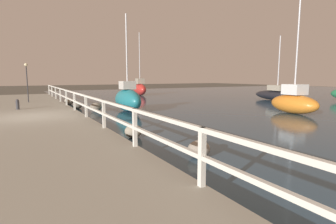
{
  "coord_description": "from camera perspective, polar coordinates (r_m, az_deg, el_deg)",
  "views": [
    {
      "loc": [
        -0.31,
        -13.72,
        2.15
      ],
      "look_at": [
        5.31,
        -3.72,
        0.61
      ],
      "focal_mm": 28.0,
      "sensor_mm": 36.0,
      "label": 1
    }
  ],
  "objects": [
    {
      "name": "boulder_water_edge",
      "position": [
        21.98,
        -20.71,
        2.24
      ],
      "size": [
        0.72,
        0.64,
        0.54
      ],
      "color": "gray",
      "rests_on": "ground"
    },
    {
      "name": "ground_plane",
      "position": [
        13.89,
        -27.71,
        -2.14
      ],
      "size": [
        120.0,
        120.0,
        0.0
      ],
      "primitive_type": "plane",
      "color": "#4C473D"
    },
    {
      "name": "boulder_mid_strip",
      "position": [
        7.12,
        6.75,
        -8.0
      ],
      "size": [
        0.62,
        0.56,
        0.47
      ],
      "color": "gray",
      "rests_on": "ground"
    },
    {
      "name": "mooring_bollard",
      "position": [
        17.17,
        -29.93,
        1.47
      ],
      "size": [
        0.18,
        0.18,
        0.59
      ],
      "color": "#333338",
      "rests_on": "dock_walkway"
    },
    {
      "name": "sailboat_orange",
      "position": [
        17.13,
        25.72,
        2.02
      ],
      "size": [
        1.65,
        3.26,
        7.23
      ],
      "rotation": [
        0.0,
        0.0,
        -0.09
      ],
      "color": "orange",
      "rests_on": "water_surface"
    },
    {
      "name": "dock_walkway",
      "position": [
        13.86,
        -27.75,
        -1.51
      ],
      "size": [
        4.71,
        36.0,
        0.31
      ],
      "color": "gray",
      "rests_on": "ground"
    },
    {
      "name": "sailboat_red",
      "position": [
        31.08,
        -6.12,
        5.13
      ],
      "size": [
        1.49,
        3.18,
        7.19
      ],
      "rotation": [
        0.0,
        0.0,
        -0.11
      ],
      "color": "red",
      "rests_on": "water_surface"
    },
    {
      "name": "boulder_far_strip",
      "position": [
        17.03,
        -15.4,
        1.05
      ],
      "size": [
        0.73,
        0.66,
        0.55
      ],
      "color": "slate",
      "rests_on": "ground"
    },
    {
      "name": "sailboat_teal",
      "position": [
        16.57,
        -8.78,
        2.81
      ],
      "size": [
        1.23,
        3.26,
        5.92
      ],
      "rotation": [
        0.0,
        0.0,
        0.01
      ],
      "color": "#1E707A",
      "rests_on": "water_surface"
    },
    {
      "name": "railing",
      "position": [
        14.0,
        -18.71,
        2.56
      ],
      "size": [
        0.1,
        32.5,
        1.02
      ],
      "color": "silver",
      "rests_on": "dock_walkway"
    },
    {
      "name": "sailboat_black",
      "position": [
        25.81,
        22.69,
        3.49
      ],
      "size": [
        2.56,
        6.07,
        5.75
      ],
      "rotation": [
        0.0,
        0.0,
        -0.2
      ],
      "color": "black",
      "rests_on": "water_surface"
    },
    {
      "name": "boulder_upstream",
      "position": [
        18.69,
        -19.12,
        1.31
      ],
      "size": [
        0.59,
        0.53,
        0.45
      ],
      "color": "#666056",
      "rests_on": "ground"
    },
    {
      "name": "boulder_near_dock",
      "position": [
        9.4,
        -7.52,
        -4.16
      ],
      "size": [
        0.63,
        0.57,
        0.47
      ],
      "color": "gray",
      "rests_on": "ground"
    },
    {
      "name": "dock_lamp",
      "position": [
        21.6,
        -28.41,
        7.1
      ],
      "size": [
        0.23,
        0.23,
        2.82
      ],
      "color": "#2D2D33",
      "rests_on": "dock_walkway"
    }
  ]
}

